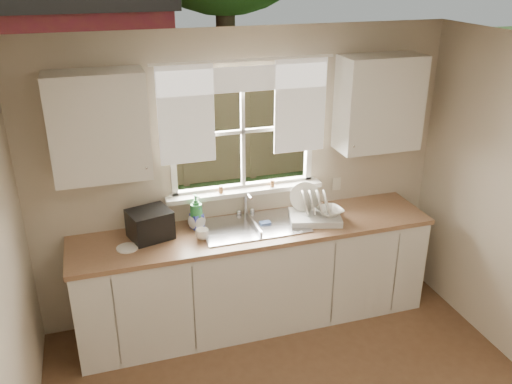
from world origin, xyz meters
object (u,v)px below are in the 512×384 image
object	(u,v)px
soap_bottle_a	(196,212)
cup	(202,234)
dish_rack	(314,212)
black_appliance	(150,224)

from	to	relation	value
soap_bottle_a	cup	distance (m)	0.23
dish_rack	soap_bottle_a	xyz separation A→B (m)	(-0.99, 0.15, 0.08)
dish_rack	black_appliance	xyz separation A→B (m)	(-1.38, 0.11, 0.04)
dish_rack	cup	bearing A→B (deg)	-176.99
dish_rack	cup	distance (m)	0.99
dish_rack	cup	size ratio (longest dim) A/B	4.54
soap_bottle_a	cup	xyz separation A→B (m)	(0.00, -0.21, -0.11)
dish_rack	black_appliance	world-z (taller)	dish_rack
cup	black_appliance	world-z (taller)	black_appliance
cup	black_appliance	size ratio (longest dim) A/B	0.35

